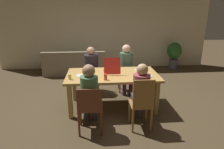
% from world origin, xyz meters
% --- Properties ---
extents(ground_plane, '(20.00, 20.00, 0.00)m').
position_xyz_m(ground_plane, '(0.00, 0.00, 0.00)').
color(ground_plane, '#4B3B26').
extents(back_wall, '(7.66, 0.12, 2.98)m').
position_xyz_m(back_wall, '(0.00, 3.30, 1.49)').
color(back_wall, '#EEE6C2').
rests_on(back_wall, ground).
extents(dining_table, '(1.95, 1.05, 0.77)m').
position_xyz_m(dining_table, '(0.00, 0.00, 0.68)').
color(dining_table, tan).
rests_on(dining_table, ground).
extents(chair_0, '(0.39, 0.40, 0.98)m').
position_xyz_m(chair_0, '(-0.47, 1.00, 0.51)').
color(chair_0, brown).
rests_on(chair_0, ground).
extents(person_0, '(0.35, 0.51, 1.20)m').
position_xyz_m(person_0, '(-0.47, 0.87, 0.71)').
color(person_0, '#37314C').
rests_on(person_0, ground).
extents(chair_1, '(0.38, 0.40, 0.99)m').
position_xyz_m(chair_1, '(0.44, -0.94, 0.54)').
color(chair_1, olive).
rests_on(chair_1, ground).
extents(person_1, '(0.30, 0.52, 1.21)m').
position_xyz_m(person_1, '(0.44, -0.78, 0.70)').
color(person_1, '#443F45').
rests_on(person_1, ground).
extents(chair_2, '(0.43, 0.40, 0.87)m').
position_xyz_m(chair_2, '(-0.47, -0.97, 0.50)').
color(chair_2, brown).
rests_on(chair_2, ground).
extents(person_2, '(0.30, 0.54, 1.23)m').
position_xyz_m(person_2, '(-0.47, -0.82, 0.72)').
color(person_2, '#2F313F').
rests_on(person_2, ground).
extents(chair_3, '(0.41, 0.38, 0.86)m').
position_xyz_m(chair_3, '(0.44, 0.98, 0.50)').
color(chair_3, olive).
rests_on(chair_3, ground).
extents(person_3, '(0.33, 0.54, 1.25)m').
position_xyz_m(person_3, '(0.44, 0.84, 0.73)').
color(person_3, '#442E4A').
rests_on(person_3, ground).
extents(pizza_box_0, '(0.35, 0.43, 0.37)m').
position_xyz_m(pizza_box_0, '(-0.01, 0.12, 0.82)').
color(pizza_box_0, red).
rests_on(pizza_box_0, dining_table).
extents(plate_0, '(0.22, 0.22, 0.03)m').
position_xyz_m(plate_0, '(0.64, 0.22, 0.78)').
color(plate_0, white).
rests_on(plate_0, dining_table).
extents(plate_1, '(0.21, 0.21, 0.03)m').
position_xyz_m(plate_1, '(-0.52, 0.19, 0.78)').
color(plate_1, white).
rests_on(plate_1, dining_table).
extents(plate_2, '(0.23, 0.23, 0.03)m').
position_xyz_m(plate_2, '(0.70, -0.21, 0.78)').
color(plate_2, white).
rests_on(plate_2, dining_table).
extents(plate_3, '(0.21, 0.21, 0.01)m').
position_xyz_m(plate_3, '(-0.67, -0.07, 0.78)').
color(plate_3, white).
rests_on(plate_3, dining_table).
extents(drinking_glass_0, '(0.07, 0.07, 0.11)m').
position_xyz_m(drinking_glass_0, '(0.48, -0.42, 0.83)').
color(drinking_glass_0, '#DDC262').
rests_on(drinking_glass_0, dining_table).
extents(drinking_glass_1, '(0.07, 0.07, 0.12)m').
position_xyz_m(drinking_glass_1, '(-0.17, -0.36, 0.83)').
color(drinking_glass_1, '#B94C2B').
rests_on(drinking_glass_1, dining_table).
extents(drinking_glass_2, '(0.06, 0.06, 0.11)m').
position_xyz_m(drinking_glass_2, '(-0.87, -0.27, 0.82)').
color(drinking_glass_2, '#DAC75D').
rests_on(drinking_glass_2, dining_table).
extents(drinking_glass_3, '(0.08, 0.08, 0.15)m').
position_xyz_m(drinking_glass_3, '(-0.55, -0.32, 0.84)').
color(drinking_glass_3, silver).
rests_on(drinking_glass_3, dining_table).
extents(couch, '(2.04, 0.77, 0.80)m').
position_xyz_m(couch, '(-1.07, 2.54, 0.29)').
color(couch, gray).
rests_on(couch, ground).
extents(potted_plant, '(0.53, 0.53, 0.97)m').
position_xyz_m(potted_plant, '(2.52, 2.85, 0.59)').
color(potted_plant, '#565965').
rests_on(potted_plant, ground).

